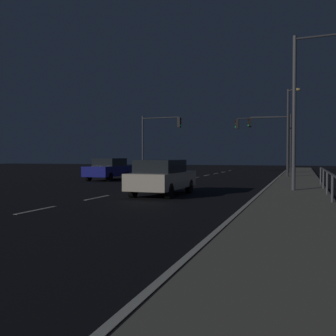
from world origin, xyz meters
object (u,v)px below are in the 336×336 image
(street_lamp_far_end, at_px, (304,96))
(street_lamp_corner, at_px, (290,124))
(car, at_px, (162,177))
(traffic_light_overhead_east, at_px, (272,131))
(car_oncoming, at_px, (109,169))
(traffic_light_near_right, at_px, (265,131))
(traffic_light_mid_left, at_px, (159,133))

(street_lamp_far_end, bearing_deg, street_lamp_corner, 94.43)
(car, xyz_separation_m, traffic_light_overhead_east, (2.98, 24.90, 3.41))
(traffic_light_overhead_east, bearing_deg, street_lamp_corner, -78.39)
(car_oncoming, distance_m, traffic_light_near_right, 17.02)
(car, distance_m, car_oncoming, 11.67)
(traffic_light_mid_left, height_order, traffic_light_overhead_east, traffic_light_overhead_east)
(car, height_order, street_lamp_far_end, street_lamp_far_end)
(car, height_order, traffic_light_near_right, traffic_light_near_right)
(car, relative_size, car_oncoming, 1.00)
(car_oncoming, relative_size, street_lamp_far_end, 0.62)
(traffic_light_near_right, bearing_deg, street_lamp_corner, -70.83)
(car, height_order, street_lamp_corner, street_lamp_corner)
(car, bearing_deg, traffic_light_near_right, 83.92)
(car, relative_size, traffic_light_overhead_east, 0.77)
(traffic_light_near_right, bearing_deg, traffic_light_overhead_east, 75.80)
(street_lamp_far_end, bearing_deg, traffic_light_near_right, 99.96)
(traffic_light_near_right, xyz_separation_m, street_lamp_corner, (2.50, -7.18, 0.12))
(traffic_light_near_right, xyz_separation_m, traffic_light_mid_left, (-9.98, -2.39, -0.04))
(car_oncoming, distance_m, street_lamp_corner, 14.20)
(traffic_light_overhead_east, relative_size, street_lamp_corner, 0.86)
(street_lamp_far_end, distance_m, street_lamp_corner, 12.66)
(traffic_light_mid_left, relative_size, street_lamp_corner, 0.85)
(car_oncoming, xyz_separation_m, traffic_light_mid_left, (-0.25, 11.19, 3.23))
(car_oncoming, height_order, traffic_light_overhead_east, traffic_light_overhead_east)
(car, xyz_separation_m, car_oncoming, (-7.31, 9.09, 0.00))
(traffic_light_overhead_east, xyz_separation_m, street_lamp_corner, (1.93, -9.41, -0.02))
(traffic_light_mid_left, height_order, street_lamp_far_end, street_lamp_far_end)
(car_oncoming, relative_size, traffic_light_near_right, 0.80)
(traffic_light_near_right, height_order, street_lamp_corner, street_lamp_corner)
(street_lamp_corner, bearing_deg, street_lamp_far_end, -85.57)
(car_oncoming, xyz_separation_m, street_lamp_far_end, (13.20, -6.22, 3.67))
(traffic_light_overhead_east, height_order, street_lamp_far_end, street_lamp_far_end)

